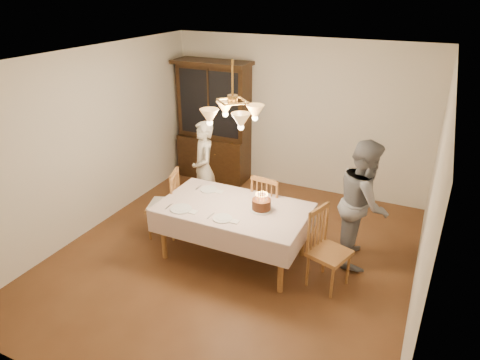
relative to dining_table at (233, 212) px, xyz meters
The scene contains 14 objects.
ground 0.68m from the dining_table, ahead, with size 5.00×5.00×0.00m, color #502D17.
room_shell 0.90m from the dining_table, ahead, with size 5.00×5.00×5.00m.
dining_table is the anchor object (origin of this frame).
china_hutch 2.73m from the dining_table, 123.51° to the left, with size 1.38×0.54×2.16m.
chair_far_side 0.75m from the dining_table, 69.90° to the left, with size 0.48×0.46×1.00m.
chair_left_end 1.19m from the dining_table, behind, with size 0.54×0.55×1.00m.
chair_right_end 1.30m from the dining_table, ahead, with size 0.53×0.55×1.00m.
elderly_woman 1.28m from the dining_table, 136.73° to the left, with size 0.56×0.37×1.53m, color beige.
adult_in_grey 1.66m from the dining_table, 24.30° to the left, with size 0.81×0.63×1.66m, color slate.
birthday_cake 0.39m from the dining_table, 12.41° to the left, with size 0.30×0.30×0.23m.
place_setting_near_left 0.66m from the dining_table, 147.74° to the right, with size 0.42×0.27×0.02m.
place_setting_near_right 0.35m from the dining_table, 84.38° to the right, with size 0.39×0.24×0.02m.
place_setting_far_left 0.59m from the dining_table, 150.16° to the left, with size 0.39×0.24×0.02m.
chandelier 1.29m from the dining_table, 155.46° to the right, with size 0.62×0.62×0.73m.
Camera 1 is at (2.14, -4.33, 3.35)m, focal length 32.00 mm.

